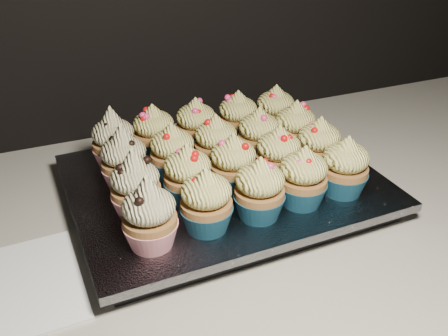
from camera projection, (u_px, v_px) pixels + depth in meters
name	position (u px, v px, depth m)	size (l,w,h in m)	color
worktop	(198.00, 230.00, 0.69)	(2.44, 0.64, 0.04)	beige
napkin	(6.00, 291.00, 0.55)	(0.16, 0.16, 0.00)	white
baking_tray	(224.00, 192.00, 0.71)	(0.39, 0.29, 0.02)	black
foil_lining	(224.00, 181.00, 0.70)	(0.42, 0.33, 0.01)	silver
cupcake_0	(150.00, 216.00, 0.55)	(0.06, 0.06, 0.10)	red
cupcake_1	(206.00, 202.00, 0.58)	(0.06, 0.06, 0.08)	navy
cupcake_2	(260.00, 190.00, 0.60)	(0.06, 0.06, 0.08)	navy
cupcake_3	(303.00, 178.00, 0.63)	(0.06, 0.06, 0.08)	navy
cupcake_4	(345.00, 168.00, 0.65)	(0.06, 0.06, 0.08)	navy
cupcake_5	(136.00, 187.00, 0.61)	(0.06, 0.06, 0.10)	red
cupcake_6	(188.00, 176.00, 0.63)	(0.06, 0.06, 0.08)	navy
cupcake_7	(233.00, 165.00, 0.66)	(0.06, 0.06, 0.08)	navy
cupcake_8	(278.00, 156.00, 0.68)	(0.06, 0.06, 0.08)	navy
cupcake_9	(318.00, 146.00, 0.70)	(0.06, 0.06, 0.08)	navy
cupcake_10	(124.00, 160.00, 0.66)	(0.06, 0.06, 0.10)	red
cupcake_11	(173.00, 153.00, 0.68)	(0.06, 0.06, 0.08)	navy
cupcake_12	(216.00, 144.00, 0.71)	(0.06, 0.06, 0.08)	navy
cupcake_13	(259.00, 136.00, 0.73)	(0.06, 0.06, 0.08)	navy
cupcake_14	(295.00, 129.00, 0.75)	(0.06, 0.06, 0.08)	navy
cupcake_15	(114.00, 141.00, 0.71)	(0.06, 0.06, 0.10)	red
cupcake_16	(154.00, 133.00, 0.74)	(0.06, 0.06, 0.08)	navy
cupcake_17	(196.00, 126.00, 0.76)	(0.06, 0.06, 0.08)	navy
cupcake_18	(238.00, 118.00, 0.79)	(0.06, 0.06, 0.08)	navy
cupcake_19	(275.00, 112.00, 0.81)	(0.06, 0.06, 0.08)	navy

